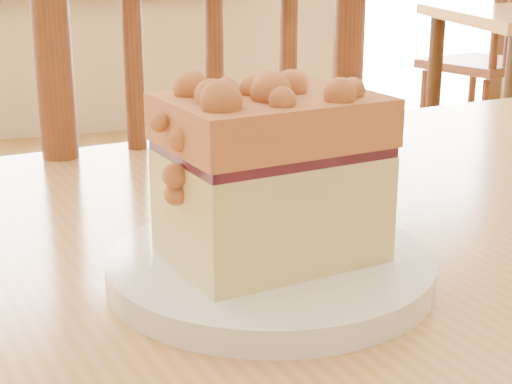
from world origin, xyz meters
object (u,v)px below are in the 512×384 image
cafe_table_main (321,365)px  cafe_chair_main (172,275)px  cake_slice (270,171)px  plate (270,268)px  cafe_chair_second (489,61)px

cafe_table_main → cafe_chair_main: cafe_chair_main is taller
cafe_chair_main → cake_slice: (-0.06, -0.57, 0.32)m
cake_slice → plate: bearing=-1.6°
cafe_chair_main → plate: bearing=75.8°
cafe_chair_main → plate: 0.62m
plate → cake_slice: size_ratio=1.44×
cafe_table_main → cafe_chair_second: bearing=43.8°
plate → cafe_chair_main: bearing=84.3°
cafe_table_main → cake_slice: size_ratio=8.29×
cafe_table_main → plate: bearing=-151.6°
plate → cake_slice: (-0.00, -0.00, 0.07)m
plate → cake_slice: bearing=-172.2°
plate → cafe_chair_second: bearing=52.1°
cake_slice → cafe_table_main: bearing=27.3°
cafe_table_main → cake_slice: (-0.06, -0.05, 0.18)m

